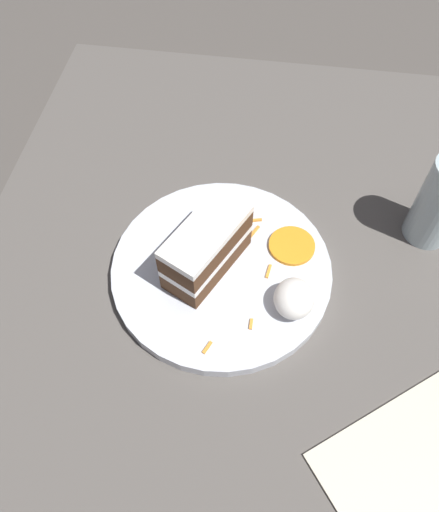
{
  "coord_description": "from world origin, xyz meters",
  "views": [
    {
      "loc": [
        0.36,
        0.0,
        0.63
      ],
      "look_at": [
        0.0,
        -0.05,
        0.08
      ],
      "focal_mm": 35.0,
      "sensor_mm": 36.0,
      "label": 1
    }
  ],
  "objects_px": {
    "cake_slice": "(205,248)",
    "orange_garnish": "(290,245)",
    "cream_dollop": "(292,298)",
    "drinking_glass": "(437,206)",
    "plate": "(220,271)",
    "menu_card": "(417,466)"
  },
  "relations": [
    {
      "from": "cake_slice",
      "to": "cream_dollop",
      "type": "relative_size",
      "value": 2.46
    },
    {
      "from": "drinking_glass",
      "to": "menu_card",
      "type": "relative_size",
      "value": 0.65
    },
    {
      "from": "drinking_glass",
      "to": "cream_dollop",
      "type": "bearing_deg",
      "value": -49.34
    },
    {
      "from": "plate",
      "to": "orange_garnish",
      "type": "height_order",
      "value": "orange_garnish"
    },
    {
      "from": "plate",
      "to": "cake_slice",
      "type": "distance_m",
      "value": 0.05
    },
    {
      "from": "cream_dollop",
      "to": "menu_card",
      "type": "xyz_separation_m",
      "value": [
        0.17,
        0.15,
        -0.04
      ]
    },
    {
      "from": "cream_dollop",
      "to": "drinking_glass",
      "type": "relative_size",
      "value": 0.41
    },
    {
      "from": "cake_slice",
      "to": "menu_card",
      "type": "xyz_separation_m",
      "value": [
        0.22,
        0.27,
        -0.06
      ]
    },
    {
      "from": "menu_card",
      "to": "plate",
      "type": "bearing_deg",
      "value": -167.48
    },
    {
      "from": "menu_card",
      "to": "drinking_glass",
      "type": "bearing_deg",
      "value": 137.58
    },
    {
      "from": "drinking_glass",
      "to": "orange_garnish",
      "type": "bearing_deg",
      "value": -70.89
    },
    {
      "from": "cake_slice",
      "to": "orange_garnish",
      "type": "xyz_separation_m",
      "value": [
        -0.05,
        0.11,
        -0.04
      ]
    },
    {
      "from": "cream_dollop",
      "to": "drinking_glass",
      "type": "bearing_deg",
      "value": 130.66
    },
    {
      "from": "cake_slice",
      "to": "drinking_glass",
      "type": "xyz_separation_m",
      "value": [
        -0.11,
        0.31,
        0.0
      ]
    },
    {
      "from": "drinking_glass",
      "to": "plate",
      "type": "bearing_deg",
      "value": -68.03
    },
    {
      "from": "cream_dollop",
      "to": "plate",
      "type": "bearing_deg",
      "value": -114.23
    },
    {
      "from": "plate",
      "to": "drinking_glass",
      "type": "bearing_deg",
      "value": 111.97
    },
    {
      "from": "cream_dollop",
      "to": "orange_garnish",
      "type": "height_order",
      "value": "cream_dollop"
    },
    {
      "from": "cream_dollop",
      "to": "menu_card",
      "type": "distance_m",
      "value": 0.24
    },
    {
      "from": "drinking_glass",
      "to": "menu_card",
      "type": "height_order",
      "value": "drinking_glass"
    },
    {
      "from": "cake_slice",
      "to": "drinking_glass",
      "type": "relative_size",
      "value": 1.02
    },
    {
      "from": "cake_slice",
      "to": "cream_dollop",
      "type": "distance_m",
      "value": 0.13
    }
  ]
}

